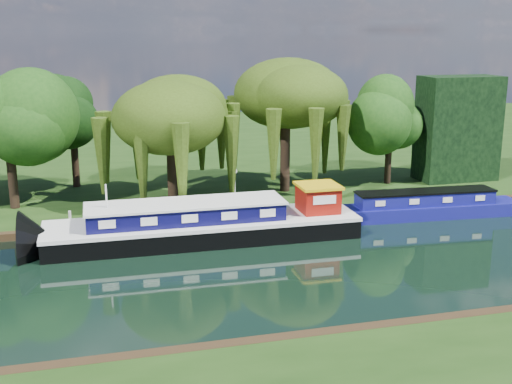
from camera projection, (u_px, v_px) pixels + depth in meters
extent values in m
plane|color=black|center=(271.00, 268.00, 32.78)|extent=(120.00, 120.00, 0.00)
cube|color=black|center=(178.00, 149.00, 64.61)|extent=(120.00, 52.00, 0.45)
cube|color=black|center=(204.00, 233.00, 37.06)|extent=(17.91, 4.10, 1.19)
cube|color=silver|center=(203.00, 221.00, 36.89)|extent=(18.01, 4.18, 0.22)
cube|color=#0A093A|center=(186.00, 212.00, 36.51)|extent=(11.11, 2.94, 0.94)
cube|color=silver|center=(186.00, 203.00, 36.38)|extent=(11.31, 3.14, 0.12)
cube|color=maroon|center=(318.00, 199.00, 38.35)|extent=(2.20, 2.20, 1.49)
cube|color=gold|center=(318.00, 186.00, 38.14)|extent=(2.45, 2.45, 0.16)
cylinder|color=silver|center=(107.00, 205.00, 35.29)|extent=(0.10, 0.10, 2.38)
cube|color=navy|center=(424.00, 211.00, 41.71)|extent=(13.11, 2.95, 0.98)
cube|color=navy|center=(425.00, 198.00, 41.49)|extent=(9.19, 2.18, 0.81)
cube|color=black|center=(426.00, 191.00, 41.38)|extent=(9.30, 2.29, 0.11)
cube|color=silver|center=(380.00, 204.00, 40.04)|extent=(0.65, 0.09, 0.35)
cube|color=silver|center=(414.00, 202.00, 40.47)|extent=(0.65, 0.09, 0.35)
cube|color=silver|center=(448.00, 200.00, 40.90)|extent=(0.65, 0.09, 0.35)
cube|color=silver|center=(480.00, 198.00, 41.33)|extent=(0.65, 0.09, 0.35)
cylinder|color=black|center=(172.00, 168.00, 42.80)|extent=(0.62, 0.62, 4.79)
ellipsoid|color=#2A3D0D|center=(171.00, 117.00, 41.95)|extent=(6.69, 6.69, 4.32)
cylinder|color=black|center=(285.00, 156.00, 46.18)|extent=(0.73, 0.73, 5.16)
ellipsoid|color=#2A3D0D|center=(286.00, 104.00, 45.26)|extent=(7.04, 7.04, 4.55)
cylinder|color=black|center=(11.00, 158.00, 41.46)|extent=(0.66, 0.66, 6.61)
ellipsoid|color=#163D0F|center=(7.00, 117.00, 40.80)|extent=(5.41, 5.41, 5.41)
cylinder|color=black|center=(74.00, 148.00, 47.31)|extent=(0.47, 0.47, 5.81)
ellipsoid|color=black|center=(72.00, 116.00, 46.73)|extent=(4.65, 4.65, 4.65)
cylinder|color=black|center=(389.00, 148.00, 48.42)|extent=(0.48, 0.48, 5.39)
ellipsoid|color=#163D0F|center=(390.00, 119.00, 47.88)|extent=(4.31, 4.31, 4.31)
cube|color=black|center=(458.00, 128.00, 49.49)|extent=(6.00, 3.00, 8.00)
cylinder|color=silver|center=(235.00, 190.00, 42.37)|extent=(0.10, 0.10, 2.20)
sphere|color=white|center=(235.00, 171.00, 42.05)|extent=(0.36, 0.36, 0.36)
cylinder|color=silver|center=(70.00, 219.00, 37.96)|extent=(0.16, 0.16, 1.00)
cylinder|color=silver|center=(171.00, 212.00, 39.44)|extent=(0.16, 0.16, 1.00)
cylinder|color=silver|center=(280.00, 204.00, 41.16)|extent=(0.16, 0.16, 1.00)
cylinder|color=silver|center=(366.00, 198.00, 42.64)|extent=(0.16, 0.16, 1.00)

